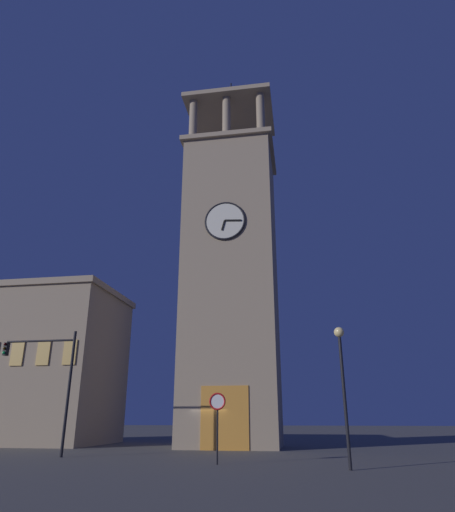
# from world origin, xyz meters

# --- Properties ---
(ground_plane) EXTENTS (200.00, 200.00, 0.00)m
(ground_plane) POSITION_xyz_m (0.00, 0.00, 0.00)
(ground_plane) COLOR #56544F
(clocktower) EXTENTS (7.59, 7.09, 31.82)m
(clocktower) POSITION_xyz_m (-1.06, -2.35, 12.48)
(clocktower) COLOR gray
(clocktower) RESTS_ON ground_plane
(adjacent_wing_building) EXTENTS (15.06, 9.34, 12.28)m
(adjacent_wing_building) POSITION_xyz_m (16.72, -3.76, 6.16)
(adjacent_wing_building) COLOR gray
(adjacent_wing_building) RESTS_ON ground_plane
(traffic_signal_near) EXTENTS (4.44, 0.41, 6.71)m
(traffic_signal_near) POSITION_xyz_m (8.00, 7.37, 4.45)
(traffic_signal_near) COLOR black
(traffic_signal_near) RESTS_ON ground_plane
(street_lamp) EXTENTS (0.44, 0.44, 5.74)m
(street_lamp) POSITION_xyz_m (-7.92, 11.38, 3.94)
(street_lamp) COLOR black
(street_lamp) RESTS_ON ground_plane
(no_horn_sign) EXTENTS (0.78, 0.14, 3.08)m
(no_horn_sign) POSITION_xyz_m (-2.25, 10.01, 2.42)
(no_horn_sign) COLOR black
(no_horn_sign) RESTS_ON ground_plane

